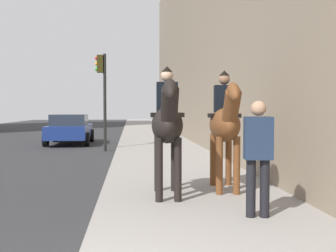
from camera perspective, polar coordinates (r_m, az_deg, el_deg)
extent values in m
ellipsoid|color=black|center=(7.19, -0.12, 0.16)|extent=(1.52, 0.62, 0.66)
cylinder|color=black|center=(6.83, 1.42, -6.26)|extent=(0.13, 0.13, 1.09)
cylinder|color=black|center=(6.81, -1.28, -6.28)|extent=(0.13, 0.13, 1.09)
cylinder|color=black|center=(7.72, 0.90, -5.24)|extent=(0.13, 0.13, 1.09)
cylinder|color=black|center=(7.70, -1.49, -5.26)|extent=(0.13, 0.13, 1.09)
cylinder|color=black|center=(6.42, 0.23, 2.98)|extent=(0.64, 0.31, 0.68)
ellipsoid|color=black|center=(6.22, 0.34, 5.30)|extent=(0.63, 0.24, 0.49)
cylinder|color=black|center=(7.91, -0.39, -0.35)|extent=(0.29, 0.11, 0.55)
cube|color=black|center=(7.24, -0.14, 1.61)|extent=(0.46, 0.62, 0.08)
cube|color=black|center=(7.24, -0.14, 4.10)|extent=(0.30, 0.39, 0.55)
sphere|color=#D8AD8C|center=(7.26, -0.14, 7.22)|extent=(0.22, 0.22, 0.22)
cone|color=black|center=(7.27, -0.14, 8.16)|extent=(0.21, 0.21, 0.10)
ellipsoid|color=brown|center=(7.84, 8.07, 0.17)|extent=(1.54, 0.68, 0.66)
cylinder|color=brown|center=(7.49, 9.79, -5.59)|extent=(0.13, 0.13, 1.07)
cylinder|color=brown|center=(7.44, 7.35, -5.63)|extent=(0.13, 0.13, 1.07)
cylinder|color=brown|center=(8.37, 8.65, -4.74)|extent=(0.13, 0.13, 1.07)
cylinder|color=brown|center=(8.32, 6.47, -4.77)|extent=(0.13, 0.13, 1.07)
cylinder|color=brown|center=(7.07, 9.06, 2.73)|extent=(0.65, 0.33, 0.68)
ellipsoid|color=brown|center=(6.87, 9.37, 4.82)|extent=(0.64, 0.27, 0.49)
cylinder|color=black|center=(8.55, 7.33, -0.30)|extent=(0.29, 0.12, 0.55)
cube|color=black|center=(7.89, 8.02, 1.50)|extent=(0.49, 0.63, 0.08)
cube|color=black|center=(7.89, 8.04, 3.79)|extent=(0.31, 0.40, 0.55)
sphere|color=#8C664C|center=(7.91, 8.05, 6.65)|extent=(0.22, 0.22, 0.22)
cone|color=black|center=(7.92, 8.06, 7.52)|extent=(0.22, 0.22, 0.10)
cylinder|color=black|center=(6.01, 11.76, -8.70)|extent=(0.14, 0.14, 0.85)
cylinder|color=black|center=(6.04, 13.66, -8.65)|extent=(0.14, 0.14, 0.85)
cube|color=#1E2D47|center=(5.93, 12.78, -1.68)|extent=(0.31, 0.43, 0.62)
sphere|color=tan|center=(5.91, 12.82, 2.48)|extent=(0.22, 0.22, 0.22)
cube|color=navy|center=(19.81, -13.82, -0.73)|extent=(4.20, 1.88, 0.60)
cube|color=#262D38|center=(19.54, -13.93, 0.87)|extent=(1.91, 1.63, 0.52)
cylinder|color=black|center=(21.24, -15.78, -1.35)|extent=(0.64, 0.23, 0.64)
cylinder|color=black|center=(21.02, -10.89, -1.35)|extent=(0.64, 0.23, 0.64)
cylinder|color=black|center=(18.70, -17.10, -1.88)|extent=(0.64, 0.23, 0.64)
cylinder|color=black|center=(18.45, -11.54, -1.88)|extent=(0.64, 0.23, 0.64)
cylinder|color=black|center=(16.13, -9.01, 3.30)|extent=(0.12, 0.12, 3.89)
cube|color=#2D280C|center=(16.24, -9.69, 8.75)|extent=(0.20, 0.24, 0.70)
sphere|color=red|center=(16.28, -10.16, 9.51)|extent=(0.14, 0.14, 0.14)
sphere|color=orange|center=(16.25, -10.15, 8.74)|extent=(0.14, 0.14, 0.14)
sphere|color=green|center=(16.23, -10.14, 7.97)|extent=(0.14, 0.14, 0.14)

